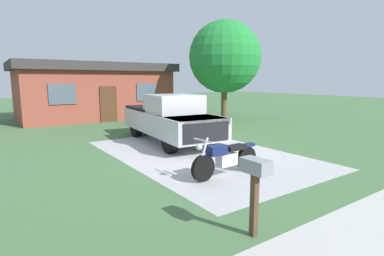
% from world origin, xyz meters
% --- Properties ---
extents(ground_plane, '(80.00, 80.00, 0.00)m').
position_xyz_m(ground_plane, '(0.00, 0.00, 0.00)').
color(ground_plane, '#456B3F').
extents(driveway_pad, '(5.08, 8.05, 0.01)m').
position_xyz_m(driveway_pad, '(0.00, 0.00, 0.00)').
color(driveway_pad, '#AFAFAF').
rests_on(driveway_pad, ground).
extents(motorcycle, '(2.21, 0.70, 1.09)m').
position_xyz_m(motorcycle, '(-0.83, -2.27, 0.47)').
color(motorcycle, black).
rests_on(motorcycle, ground).
extents(pickup_truck, '(2.55, 5.79, 1.90)m').
position_xyz_m(pickup_truck, '(0.22, 2.39, 0.95)').
color(pickup_truck, black).
rests_on(pickup_truck, ground).
extents(mailbox, '(0.26, 0.48, 1.26)m').
position_xyz_m(mailbox, '(-2.50, -4.86, 0.98)').
color(mailbox, '#4C3823').
rests_on(mailbox, ground).
extents(shade_tree, '(4.42, 4.42, 6.07)m').
position_xyz_m(shade_tree, '(6.64, 6.48, 3.85)').
color(shade_tree, brown).
rests_on(shade_tree, ground).
extents(neighbor_house, '(9.60, 5.60, 3.50)m').
position_xyz_m(neighbor_house, '(0.23, 11.94, 1.79)').
color(neighbor_house, brown).
rests_on(neighbor_house, ground).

